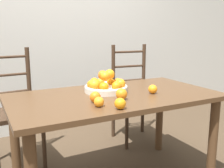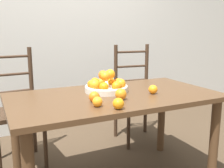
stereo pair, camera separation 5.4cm
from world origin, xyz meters
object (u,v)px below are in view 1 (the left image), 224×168
orange_loose_4 (120,104)px  orange_loose_0 (99,102)px  chair_right (134,96)px  orange_loose_3 (95,97)px  chair_left (13,112)px  orange_loose_2 (153,89)px  orange_loose_1 (121,94)px  fruit_bowl (106,86)px

orange_loose_4 → orange_loose_0: bearing=132.1°
orange_loose_4 → chair_right: chair_right is taller
orange_loose_3 → orange_loose_4: orange_loose_3 is taller
chair_left → chair_right: size_ratio=1.00×
orange_loose_4 → orange_loose_3: bearing=109.5°
orange_loose_3 → chair_right: (0.83, 0.83, -0.28)m
orange_loose_2 → chair_left: size_ratio=0.06×
orange_loose_2 → orange_loose_4: 0.48m
orange_loose_3 → orange_loose_1: bearing=-5.5°
chair_right → chair_left: bearing=-174.7°
orange_loose_1 → orange_loose_3: size_ratio=1.07×
orange_loose_0 → orange_loose_3: orange_loose_3 is taller
orange_loose_2 → orange_loose_4: size_ratio=0.97×
fruit_bowl → orange_loose_0: size_ratio=5.22×
orange_loose_2 → orange_loose_3: bearing=-176.5°
fruit_bowl → orange_loose_0: bearing=-122.2°
orange_loose_0 → chair_right: bearing=47.7°
orange_loose_1 → orange_loose_4: 0.22m
orange_loose_0 → chair_right: 1.29m
orange_loose_3 → chair_right: bearing=45.1°
orange_loose_1 → chair_right: 1.10m
orange_loose_3 → chair_left: 0.98m
orange_loose_0 → chair_left: size_ratio=0.06×
orange_loose_1 → chair_left: size_ratio=0.08×
fruit_bowl → orange_loose_2: size_ratio=4.94×
orange_loose_0 → chair_left: (-0.41, 0.94, -0.27)m
fruit_bowl → orange_loose_2: 0.36m
orange_loose_3 → chair_left: bearing=117.1°
orange_loose_1 → chair_right: size_ratio=0.08×
orange_loose_1 → orange_loose_3: orange_loose_1 is taller
orange_loose_4 → chair_left: (-0.50, 1.04, -0.28)m
orange_loose_0 → orange_loose_3: (0.02, 0.10, 0.00)m
fruit_bowl → orange_loose_1: 0.27m
fruit_bowl → chair_left: size_ratio=0.32×
chair_left → orange_loose_1: bearing=-59.5°
orange_loose_0 → orange_loose_4: (0.09, -0.10, 0.00)m
fruit_bowl → orange_loose_2: bearing=-37.3°
orange_loose_2 → orange_loose_3: 0.49m
fruit_bowl → chair_right: bearing=42.9°
fruit_bowl → orange_loose_4: fruit_bowl is taller
orange_loose_2 → chair_right: (0.34, 0.80, -0.28)m
chair_right → fruit_bowl: bearing=-131.8°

